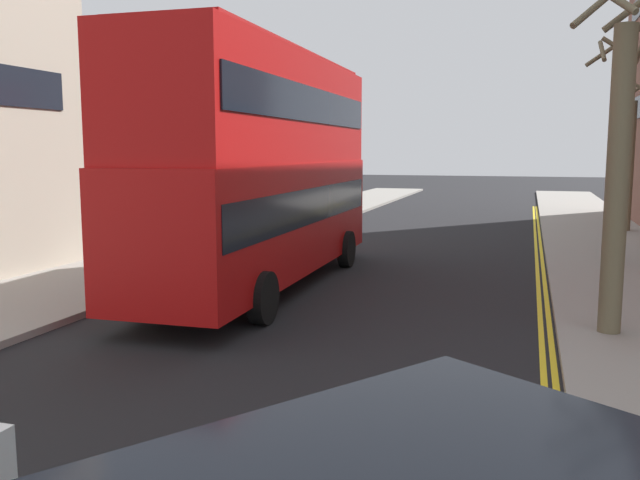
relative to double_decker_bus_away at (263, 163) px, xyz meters
name	(u,v)px	position (x,y,z in m)	size (l,w,h in m)	color
sidewalk_left	(133,269)	(-4.29, 0.91, -2.96)	(4.00, 80.00, 0.14)	gray
kerb_line_outer	(548,317)	(6.61, -1.09, -3.03)	(0.10, 56.00, 0.01)	yellow
kerb_line_inner	(540,316)	(6.45, -1.09, -3.03)	(0.10, 56.00, 0.01)	yellow
double_decker_bus_away	(263,163)	(0.00, 0.00, 0.00)	(2.95, 10.85, 5.64)	#B20F0F
street_tree_near	(613,152)	(8.35, 5.44, 0.25)	(1.55, 1.41, 6.70)	#6B6047
street_tree_mid	(618,162)	(7.57, -2.48, 0.10)	(1.85, 1.93, 6.37)	#6B6047
street_tree_distant	(630,154)	(9.91, 14.11, 0.15)	(1.65, 1.84, 6.29)	#6B6047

